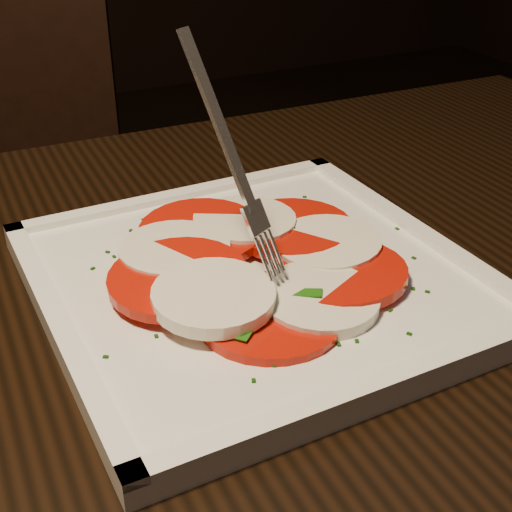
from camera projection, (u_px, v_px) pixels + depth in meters
The scene contains 4 objects.
table at pixel (242, 417), 0.57m from camera, with size 1.22×0.82×0.75m.
plate at pixel (256, 281), 0.55m from camera, with size 0.32×0.32×0.01m, color white.
caprese_salad at pixel (256, 262), 0.54m from camera, with size 0.27×0.27×0.03m.
fork at pixel (220, 152), 0.49m from camera, with size 0.03×0.08×0.16m, color white, non-canonical shape.
Camera 1 is at (-0.45, -0.29, 1.05)m, focal length 50.00 mm.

